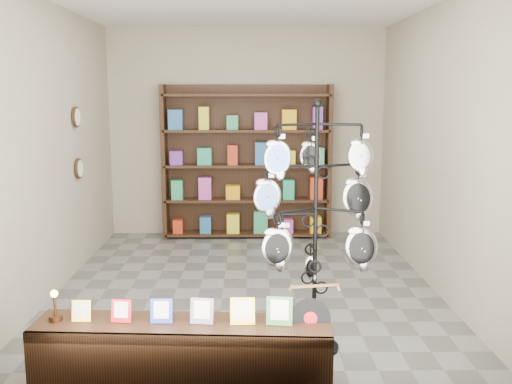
# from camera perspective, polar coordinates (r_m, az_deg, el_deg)

# --- Properties ---
(ground) EXTENTS (5.00, 5.00, 0.00)m
(ground) POSITION_cam_1_polar(r_m,az_deg,el_deg) (6.22, -0.96, -9.59)
(ground) COLOR slate
(ground) RESTS_ON ground
(room_envelope) EXTENTS (5.00, 5.00, 5.00)m
(room_envelope) POSITION_cam_1_polar(r_m,az_deg,el_deg) (5.87, -1.01, 7.71)
(room_envelope) COLOR #A99B88
(room_envelope) RESTS_ON ground
(display_tree) EXTENTS (1.04, 0.90, 2.03)m
(display_tree) POSITION_cam_1_polar(r_m,az_deg,el_deg) (4.51, 6.00, -1.66)
(display_tree) COLOR black
(display_tree) RESTS_ON ground
(front_shelf) EXTENTS (2.07, 0.54, 0.73)m
(front_shelf) POSITION_cam_1_polar(r_m,az_deg,el_deg) (4.16, -7.33, -16.01)
(front_shelf) COLOR black
(front_shelf) RESTS_ON ground
(back_shelving) EXTENTS (2.42, 0.36, 2.20)m
(back_shelving) POSITION_cam_1_polar(r_m,az_deg,el_deg) (8.23, -0.93, 2.54)
(back_shelving) COLOR black
(back_shelving) RESTS_ON ground
(wall_clocks) EXTENTS (0.03, 0.24, 0.84)m
(wall_clocks) POSITION_cam_1_polar(r_m,az_deg,el_deg) (6.98, -17.41, 4.70)
(wall_clocks) COLOR black
(wall_clocks) RESTS_ON ground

